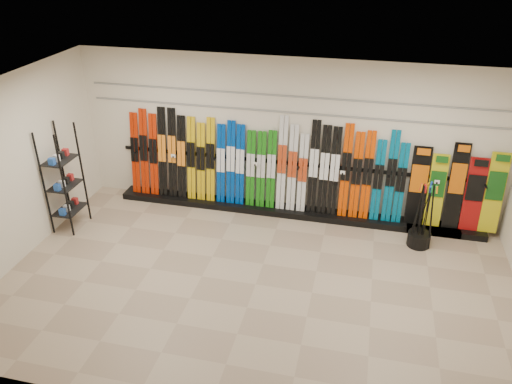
# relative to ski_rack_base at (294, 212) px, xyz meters

# --- Properties ---
(floor) EXTENTS (8.00, 8.00, 0.00)m
(floor) POSITION_rel_ski_rack_base_xyz_m (-0.22, -2.28, -0.06)
(floor) COLOR gray
(floor) RESTS_ON ground
(back_wall) EXTENTS (8.00, 0.00, 8.00)m
(back_wall) POSITION_rel_ski_rack_base_xyz_m (-0.22, 0.22, 1.44)
(back_wall) COLOR beige
(back_wall) RESTS_ON floor
(left_wall) EXTENTS (0.00, 5.00, 5.00)m
(left_wall) POSITION_rel_ski_rack_base_xyz_m (-4.22, -2.28, 1.44)
(left_wall) COLOR beige
(left_wall) RESTS_ON floor
(ceiling) EXTENTS (8.00, 8.00, 0.00)m
(ceiling) POSITION_rel_ski_rack_base_xyz_m (-0.22, -2.28, 2.94)
(ceiling) COLOR silver
(ceiling) RESTS_ON back_wall
(ski_rack_base) EXTENTS (8.00, 0.40, 0.12)m
(ski_rack_base) POSITION_rel_ski_rack_base_xyz_m (0.00, 0.00, 0.00)
(ski_rack_base) COLOR black
(ski_rack_base) RESTS_ON floor
(skis) EXTENTS (5.36, 0.28, 1.82)m
(skis) POSITION_rel_ski_rack_base_xyz_m (-0.69, 0.07, 0.89)
(skis) COLOR #B92103
(skis) RESTS_ON ski_rack_base
(snowboards) EXTENTS (1.60, 0.24, 1.58)m
(snowboards) POSITION_rel_ski_rack_base_xyz_m (2.87, 0.07, 0.78)
(snowboards) COLOR black
(snowboards) RESTS_ON ski_rack_base
(accessory_rack) EXTENTS (0.40, 0.60, 1.96)m
(accessory_rack) POSITION_rel_ski_rack_base_xyz_m (-3.97, -1.36, 0.92)
(accessory_rack) COLOR black
(accessory_rack) RESTS_ON floor
(pole_bin) EXTENTS (0.40, 0.40, 0.25)m
(pole_bin) POSITION_rel_ski_rack_base_xyz_m (2.31, -0.56, 0.07)
(pole_bin) COLOR black
(pole_bin) RESTS_ON floor
(ski_poles) EXTENTS (0.36, 0.31, 1.18)m
(ski_poles) POSITION_rel_ski_rack_base_xyz_m (2.32, -0.56, 0.55)
(ski_poles) COLOR black
(ski_poles) RESTS_ON pole_bin
(slatwall_rail_0) EXTENTS (7.60, 0.02, 0.03)m
(slatwall_rail_0) POSITION_rel_ski_rack_base_xyz_m (-0.22, 0.20, 1.94)
(slatwall_rail_0) COLOR gray
(slatwall_rail_0) RESTS_ON back_wall
(slatwall_rail_1) EXTENTS (7.60, 0.02, 0.03)m
(slatwall_rail_1) POSITION_rel_ski_rack_base_xyz_m (-0.22, 0.20, 2.24)
(slatwall_rail_1) COLOR gray
(slatwall_rail_1) RESTS_ON back_wall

